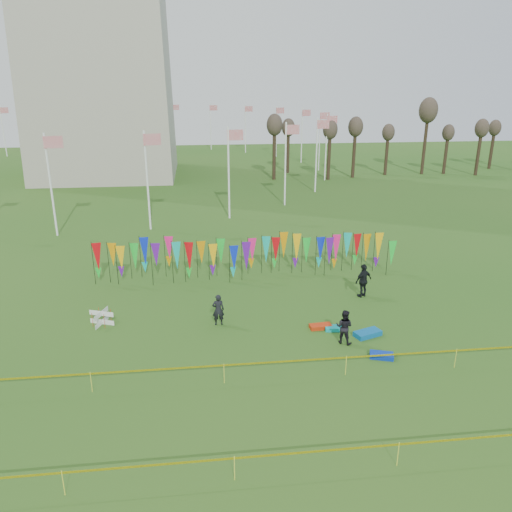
{
  "coord_description": "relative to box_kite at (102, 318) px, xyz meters",
  "views": [
    {
      "loc": [
        -2.77,
        -19.66,
        11.53
      ],
      "look_at": [
        0.29,
        6.0,
        2.52
      ],
      "focal_mm": 35.0,
      "sensor_mm": 36.0,
      "label": 1
    }
  ],
  "objects": [
    {
      "name": "banner_row",
      "position": [
        8.07,
        5.59,
        1.22
      ],
      "size": [
        18.64,
        0.64,
        2.47
      ],
      "color": "black",
      "rests_on": "ground"
    },
    {
      "name": "person_left",
      "position": [
        5.82,
        -0.71,
        0.44
      ],
      "size": [
        0.61,
        0.46,
        1.64
      ],
      "primitive_type": "imported",
      "rotation": [
        0.0,
        0.0,
        3.18
      ],
      "color": "black",
      "rests_on": "ground"
    },
    {
      "name": "box_kite",
      "position": [
        0.0,
        0.0,
        0.0
      ],
      "size": [
        0.67,
        0.67,
        0.75
      ],
      "rotation": [
        0.0,
        0.0,
        -0.35
      ],
      "color": "red",
      "rests_on": "ground"
    },
    {
      "name": "caution_tape_near",
      "position": [
        7.57,
        -5.91,
        0.41
      ],
      "size": [
        26.0,
        0.02,
        0.9
      ],
      "color": "#F1E805",
      "rests_on": "ground"
    },
    {
      "name": "caution_tape_far",
      "position": [
        7.57,
        -11.18,
        0.41
      ],
      "size": [
        26.0,
        0.02,
        0.9
      ],
      "color": "#F1E805",
      "rests_on": "ground"
    },
    {
      "name": "person_mid",
      "position": [
        11.53,
        -3.25,
        0.46
      ],
      "size": [
        0.95,
        0.85,
        1.66
      ],
      "primitive_type": "imported",
      "rotation": [
        0.0,
        0.0,
        2.58
      ],
      "color": "black",
      "rests_on": "ground"
    },
    {
      "name": "kite_bag_blue",
      "position": [
        12.84,
        -4.76,
        -0.27
      ],
      "size": [
        1.13,
        0.82,
        0.21
      ],
      "primitive_type": "cube",
      "rotation": [
        0.0,
        0.0,
        -0.31
      ],
      "color": "#0B33B4",
      "rests_on": "ground"
    },
    {
      "name": "tree_line",
      "position": [
        39.79,
        40.32,
        5.8
      ],
      "size": [
        53.92,
        1.92,
        7.84
      ],
      "color": "#3C2E1E",
      "rests_on": "ground"
    },
    {
      "name": "kite_bag_red",
      "position": [
        10.83,
        -1.71,
        -0.27
      ],
      "size": [
        1.12,
        0.58,
        0.2
      ],
      "primitive_type": "cube",
      "rotation": [
        0.0,
        0.0,
        0.08
      ],
      "color": "red",
      "rests_on": "ground"
    },
    {
      "name": "flagpole_ring",
      "position": [
        -6.21,
        44.32,
        3.63
      ],
      "size": [
        57.4,
        56.16,
        8.0
      ],
      "color": "white",
      "rests_on": "ground"
    },
    {
      "name": "ground",
      "position": [
        7.79,
        -3.68,
        -0.37
      ],
      "size": [
        160.0,
        160.0,
        0.0
      ],
      "primitive_type": "plane",
      "color": "#275718",
      "rests_on": "ground"
    },
    {
      "name": "person_right",
      "position": [
        14.12,
        1.82,
        0.6
      ],
      "size": [
        1.31,
        1.09,
        1.95
      ],
      "primitive_type": "imported",
      "rotation": [
        0.0,
        0.0,
        3.6
      ],
      "color": "black",
      "rests_on": "ground"
    },
    {
      "name": "kite_bag_teal",
      "position": [
        12.88,
        -2.74,
        -0.25
      ],
      "size": [
        1.44,
        1.03,
        0.25
      ],
      "primitive_type": "cube",
      "rotation": [
        0.0,
        0.0,
        0.35
      ],
      "color": "#0B61A3",
      "rests_on": "ground"
    },
    {
      "name": "kite_bag_turquoise",
      "position": [
        11.48,
        -1.98,
        -0.28
      ],
      "size": [
        1.03,
        0.59,
        0.2
      ],
      "primitive_type": "cube",
      "rotation": [
        0.0,
        0.0,
        -0.11
      ],
      "color": "#0CB0B6",
      "rests_on": "ground"
    }
  ]
}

